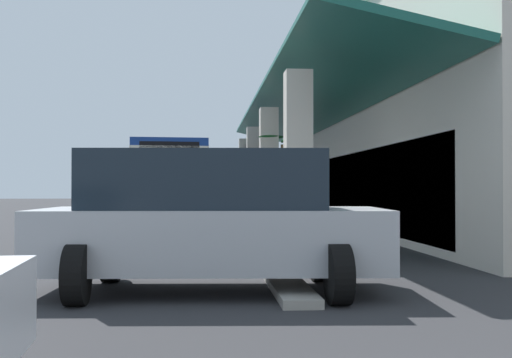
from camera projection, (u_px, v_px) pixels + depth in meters
ground at (346, 228)px, 22.38m from camera, size 120.00×120.00×0.00m
curb_strip at (239, 227)px, 21.93m from camera, size 29.16×0.50×0.12m
plaza_building at (501, 123)px, 22.75m from camera, size 24.60×15.41×7.68m
transit_bus at (165, 178)px, 25.65m from camera, size 11.39×3.54×3.34m
parked_suv_silver at (210, 219)px, 8.71m from camera, size 2.92×4.92×1.97m
pedestrian at (164, 210)px, 15.41m from camera, size 0.51×0.65×1.61m
potted_palm at (284, 210)px, 18.82m from camera, size 1.79×1.61×3.08m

